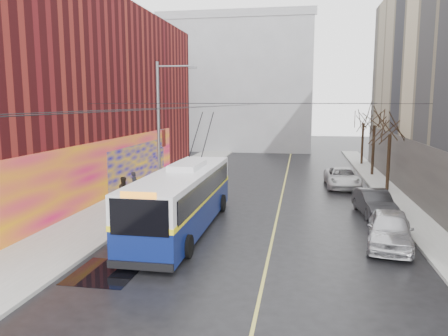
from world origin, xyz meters
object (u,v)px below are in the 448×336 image
at_px(trolleybus, 183,198).
at_px(pedestrian_a, 135,185).
at_px(tree_far, 364,115).
at_px(following_car, 215,170).
at_px(pedestrian_b, 125,192).
at_px(tree_near, 391,123).
at_px(parked_car_b, 374,203).
at_px(parked_car_a, 390,229).
at_px(parked_car_c, 342,178).
at_px(tree_mid, 375,116).
at_px(streetlight_pole, 161,128).

relative_size(trolleybus, pedestrian_a, 7.09).
bearing_deg(trolleybus, tree_far, 64.84).
bearing_deg(pedestrian_a, tree_far, -32.16).
height_order(following_car, pedestrian_b, pedestrian_b).
bearing_deg(tree_near, parked_car_b, -105.68).
bearing_deg(tree_near, parked_car_a, -99.86).
relative_size(pedestrian_a, pedestrian_b, 0.93).
xyz_separation_m(parked_car_b, parked_car_c, (-1.04, 8.48, 0.00)).
xyz_separation_m(tree_mid, parked_car_c, (-3.07, -5.73, -4.51)).
distance_m(tree_mid, pedestrian_b, 23.12).
xyz_separation_m(tree_near, parked_car_c, (-3.07, 1.27, -4.23)).
bearing_deg(tree_mid, streetlight_pole, -139.35).
bearing_deg(streetlight_pole, tree_far, 52.88).
distance_m(streetlight_pole, tree_far, 25.09).
relative_size(tree_far, pedestrian_a, 3.74).
height_order(trolleybus, pedestrian_b, trolleybus).
height_order(trolleybus, parked_car_b, trolleybus).
distance_m(tree_mid, pedestrian_a, 21.78).
bearing_deg(streetlight_pole, parked_car_b, -5.30).
height_order(tree_near, pedestrian_a, tree_near).
height_order(parked_car_c, following_car, parked_car_c).
relative_size(tree_near, tree_far, 0.97).
bearing_deg(trolleybus, parked_car_b, 24.50).
relative_size(parked_car_c, following_car, 1.26).
bearing_deg(pedestrian_a, tree_near, -62.64).
bearing_deg(parked_car_b, pedestrian_a, 167.36).
bearing_deg(pedestrian_b, parked_car_b, -43.06).
height_order(parked_car_c, pedestrian_a, pedestrian_a).
xyz_separation_m(parked_car_a, following_car, (-11.26, 16.11, -0.09)).
relative_size(tree_mid, parked_car_a, 1.40).
bearing_deg(pedestrian_b, parked_car_a, -64.68).
xyz_separation_m(streetlight_pole, trolleybus, (3.00, -5.82, -3.21)).
xyz_separation_m(tree_mid, pedestrian_b, (-16.71, -15.43, -4.16)).
bearing_deg(pedestrian_b, tree_mid, -5.07).
relative_size(streetlight_pole, tree_far, 1.37).
bearing_deg(parked_car_b, streetlight_pole, 167.54).
relative_size(tree_far, trolleybus, 0.53).
height_order(tree_far, pedestrian_b, tree_far).
relative_size(streetlight_pole, trolleybus, 0.72).
relative_size(streetlight_pole, tree_near, 1.41).
bearing_deg(streetlight_pole, following_car, 79.93).
height_order(following_car, pedestrian_a, pedestrian_a).
bearing_deg(parked_car_c, following_car, 167.22).
xyz_separation_m(parked_car_c, pedestrian_b, (-13.65, -9.70, 0.35)).
height_order(tree_near, tree_far, tree_far).
height_order(tree_far, parked_car_c, tree_far).
distance_m(tree_near, tree_far, 14.00).
relative_size(streetlight_pole, parked_car_a, 1.88).
relative_size(parked_car_a, following_car, 1.12).
distance_m(parked_car_b, parked_car_c, 8.55).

